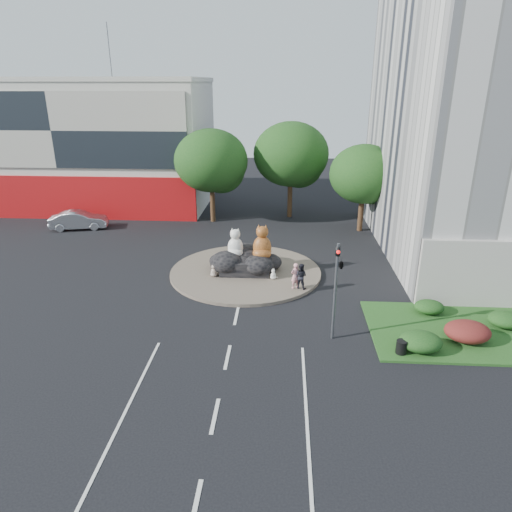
{
  "coord_description": "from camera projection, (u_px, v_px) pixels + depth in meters",
  "views": [
    {
      "loc": [
        2.45,
        -17.97,
        11.93
      ],
      "look_at": [
        0.82,
        8.02,
        2.0
      ],
      "focal_mm": 32.0,
      "sensor_mm": 36.0,
      "label": 1
    }
  ],
  "objects": [
    {
      "name": "parked_car",
      "position": [
        79.0,
        220.0,
        39.43
      ],
      "size": [
        5.03,
        2.71,
        1.57
      ],
      "primitive_type": "imported",
      "rotation": [
        0.0,
        0.0,
        1.8
      ],
      "color": "#A9AAB1",
      "rests_on": "ground"
    },
    {
      "name": "pedestrian_dark",
      "position": [
        301.0,
        276.0,
        27.5
      ],
      "size": [
        0.94,
        0.85,
        1.6
      ],
      "primitive_type": "imported",
      "rotation": [
        0.0,
        0.0,
        2.77
      ],
      "color": "black",
      "rests_on": "roundabout_island"
    },
    {
      "name": "litter_bin",
      "position": [
        401.0,
        347.0,
        21.15
      ],
      "size": [
        0.62,
        0.62,
        0.65
      ],
      "primitive_type": "cylinder",
      "rotation": [
        0.0,
        0.0,
        -0.27
      ],
      "color": "black",
      "rests_on": "grass_verge"
    },
    {
      "name": "hedge_mid_green",
      "position": [
        506.0,
        320.0,
        23.41
      ],
      "size": [
        1.8,
        1.44,
        0.81
      ],
      "primitive_type": "ellipsoid",
      "color": "#133D14",
      "rests_on": "grass_verge"
    },
    {
      "name": "tree_right",
      "position": [
        364.0,
        177.0,
        37.69
      ],
      "size": [
        5.7,
        5.7,
        7.3
      ],
      "color": "#382314",
      "rests_on": "ground"
    },
    {
      "name": "cat_tabby",
      "position": [
        262.0,
        242.0,
        29.63
      ],
      "size": [
        1.47,
        1.3,
        2.31
      ],
      "primitive_type": null,
      "rotation": [
        0.0,
        0.0,
        -0.07
      ],
      "color": "#C46428",
      "rests_on": "rock_plinth"
    },
    {
      "name": "roundabout_island",
      "position": [
        246.0,
        272.0,
        30.45
      ],
      "size": [
        10.0,
        10.0,
        0.2
      ],
      "primitive_type": "cylinder",
      "color": "brown",
      "rests_on": "ground"
    },
    {
      "name": "street_lamp",
      "position": [
        464.0,
        219.0,
        26.24
      ],
      "size": [
        2.34,
        0.22,
        8.06
      ],
      "color": "#595B60",
      "rests_on": "ground"
    },
    {
      "name": "pedestrian_pink",
      "position": [
        295.0,
        276.0,
        27.53
      ],
      "size": [
        0.7,
        0.65,
        1.62
      ],
      "primitive_type": "imported",
      "rotation": [
        0.0,
        0.0,
        3.72
      ],
      "color": "pink",
      "rests_on": "roundabout_island"
    },
    {
      "name": "grass_verge",
      "position": [
        468.0,
        331.0,
        23.23
      ],
      "size": [
        10.0,
        6.0,
        0.12
      ],
      "primitive_type": "cube",
      "color": "#1C4918",
      "rests_on": "ground"
    },
    {
      "name": "rock_plinth",
      "position": [
        246.0,
        264.0,
        30.25
      ],
      "size": [
        3.2,
        2.6,
        0.9
      ],
      "primitive_type": null,
      "color": "black",
      "rests_on": "roundabout_island"
    },
    {
      "name": "traffic_light",
      "position": [
        339.0,
        271.0,
        21.43
      ],
      "size": [
        0.44,
        1.24,
        5.0
      ],
      "color": "#595B60",
      "rests_on": "ground"
    },
    {
      "name": "hedge_red",
      "position": [
        467.0,
        332.0,
        22.13
      ],
      "size": [
        2.2,
        1.76,
        0.99
      ],
      "primitive_type": "ellipsoid",
      "color": "#541C16",
      "rests_on": "grass_verge"
    },
    {
      "name": "shophouse_block",
      "position": [
        83.0,
        143.0,
        46.04
      ],
      "size": [
        25.2,
        12.3,
        17.4
      ],
      "color": "beige",
      "rests_on": "ground"
    },
    {
      "name": "tree_mid",
      "position": [
        292.0,
        157.0,
        41.44
      ],
      "size": [
        6.84,
        6.84,
        8.76
      ],
      "color": "#382314",
      "rests_on": "ground"
    },
    {
      "name": "tree_left",
      "position": [
        212.0,
        164.0,
        40.09
      ],
      "size": [
        6.46,
        6.46,
        8.27
      ],
      "color": "#382314",
      "rests_on": "ground"
    },
    {
      "name": "hedge_back_green",
      "position": [
        429.0,
        307.0,
        24.85
      ],
      "size": [
        1.6,
        1.28,
        0.72
      ],
      "primitive_type": "ellipsoid",
      "color": "#133D14",
      "rests_on": "grass_verge"
    },
    {
      "name": "cat_white",
      "position": [
        235.0,
        242.0,
        29.97
      ],
      "size": [
        1.27,
        1.13,
        1.99
      ],
      "primitive_type": null,
      "rotation": [
        0.0,
        0.0,
        -0.08
      ],
      "color": "silver",
      "rests_on": "rock_plinth"
    },
    {
      "name": "kitten_white",
      "position": [
        273.0,
        274.0,
        28.98
      ],
      "size": [
        0.55,
        0.56,
        0.71
      ],
      "primitive_type": null,
      "rotation": [
        0.0,
        0.0,
        0.94
      ],
      "color": "white",
      "rests_on": "roundabout_island"
    },
    {
      "name": "ground",
      "position": [
        228.0,
        357.0,
        21.16
      ],
      "size": [
        120.0,
        120.0,
        0.0
      ],
      "primitive_type": "plane",
      "color": "black",
      "rests_on": "ground"
    },
    {
      "name": "hedge_near_green",
      "position": [
        421.0,
        342.0,
        21.36
      ],
      "size": [
        2.0,
        1.6,
        0.9
      ],
      "primitive_type": "ellipsoid",
      "color": "#133D14",
      "rests_on": "grass_verge"
    },
    {
      "name": "kitten_calico",
      "position": [
        214.0,
        270.0,
        29.36
      ],
      "size": [
        0.64,
        0.62,
        0.82
      ],
      "primitive_type": null,
      "rotation": [
        0.0,
        0.0,
        -0.57
      ],
      "color": "beige",
      "rests_on": "roundabout_island"
    }
  ]
}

